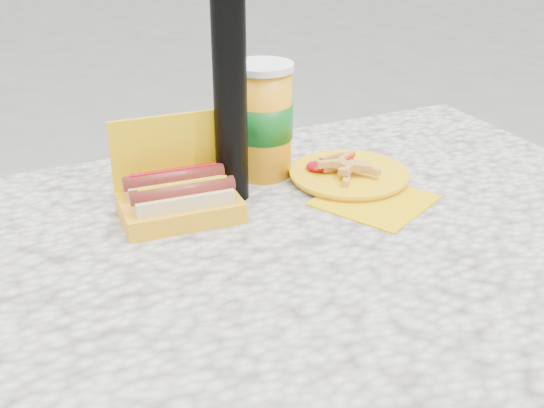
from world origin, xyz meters
name	(u,v)px	position (x,y,z in m)	size (l,w,h in m)	color
picnic_table	(277,307)	(0.00, 0.00, 0.64)	(1.20, 0.80, 0.75)	beige
hotdog_box	(179,196)	(-0.10, 0.13, 0.78)	(0.18, 0.13, 0.14)	#F0B807
fries_plate	(350,175)	(0.20, 0.13, 0.76)	(0.21, 0.29, 0.04)	#E0B000
soda_cup	(263,120)	(0.08, 0.22, 0.84)	(0.10, 0.10, 0.19)	#FFA110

